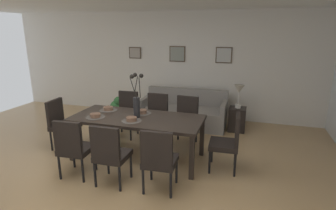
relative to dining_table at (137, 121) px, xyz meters
The scene contains 27 objects.
ground_plane 0.93m from the dining_table, 101.57° to the right, with size 9.00×9.00×0.00m, color tan.
back_wall_panel 2.70m from the dining_table, 92.80° to the left, with size 9.00×0.10×2.60m, color silver.
dining_table is the anchor object (origin of this frame).
dining_chair_near_left 1.10m from the dining_table, 126.26° to the right, with size 0.47×0.47×0.92m.
dining_chair_near_right 1.13m from the dining_table, 124.72° to the left, with size 0.45×0.45×0.92m.
dining_chair_far_left 0.93m from the dining_table, 91.44° to the right, with size 0.45×0.45×0.92m.
dining_chair_far_right 0.92m from the dining_table, 88.92° to the left, with size 0.44×0.44×0.92m.
dining_chair_mid_left 1.12m from the dining_table, 51.80° to the right, with size 0.47×0.47×0.92m.
dining_chair_mid_right 1.08m from the dining_table, 53.45° to the left, with size 0.47×0.47×0.92m.
dining_chair_head_west 1.53m from the dining_table, behind, with size 0.46×0.46×0.92m.
dining_chair_head_east 1.54m from the dining_table, ahead, with size 0.46×0.46×0.92m.
centerpiece_vase 0.35m from the dining_table, 55.35° to the left, with size 0.21×0.23×0.73m.
placemat_near_left 0.70m from the dining_table, 161.85° to the right, with size 0.32×0.32×0.01m, color #4C4742.
bowl_near_left 0.70m from the dining_table, 161.85° to the right, with size 0.17×0.17×0.07m.
placemat_near_right 0.70m from the dining_table, 161.85° to the left, with size 0.32×0.32×0.01m, color #4C4742.
bowl_near_right 0.70m from the dining_table, 161.85° to the left, with size 0.17×0.17×0.07m.
placemat_far_left 0.23m from the dining_table, 90.00° to the right, with size 0.32×0.32×0.01m, color #4C4742.
bowl_far_left 0.24m from the dining_table, 90.00° to the right, with size 0.17×0.17×0.07m.
placemat_far_right 0.23m from the dining_table, 90.00° to the left, with size 0.32×0.32×0.01m, color #4C4742.
bowl_far_right 0.24m from the dining_table, 90.00° to the left, with size 0.17×0.17×0.07m.
sofa 1.98m from the dining_table, 79.54° to the left, with size 1.93×0.84×0.80m.
side_table 2.46m from the dining_table, 49.91° to the left, with size 0.36×0.36×0.52m, color black.
table_lamp 2.43m from the dining_table, 49.91° to the left, with size 0.22×0.22×0.51m.
framed_picture_left 2.94m from the dining_table, 113.90° to the left, with size 0.33×0.03×0.29m.
framed_picture_center 2.71m from the dining_table, 90.00° to the left, with size 0.40×0.03×0.38m.
framed_picture_right 2.94m from the dining_table, 66.10° to the left, with size 0.38×0.03×0.37m.
potted_plant 1.90m from the dining_table, 127.59° to the left, with size 0.36×0.36×0.67m.
Camera 1 is at (1.90, -3.34, 2.15)m, focal length 28.92 mm.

